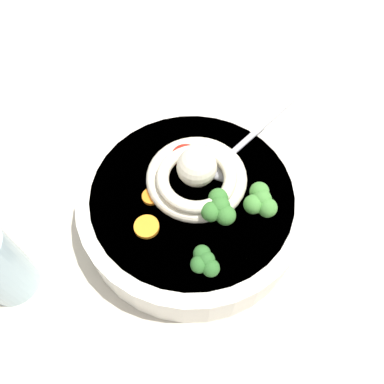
# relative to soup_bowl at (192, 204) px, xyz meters

# --- Properties ---
(table_slab) EXTENTS (1.25, 1.25, 0.04)m
(table_slab) POSITION_rel_soup_bowl_xyz_m (-0.03, -0.03, -0.05)
(table_slab) COLOR #BCB29E
(table_slab) RESTS_ON ground
(soup_bowl) EXTENTS (0.28, 0.28, 0.06)m
(soup_bowl) POSITION_rel_soup_bowl_xyz_m (0.00, 0.00, 0.00)
(soup_bowl) COLOR silver
(soup_bowl) RESTS_ON table_slab
(noodle_pile) EXTENTS (0.13, 0.13, 0.05)m
(noodle_pile) POSITION_rel_soup_bowl_xyz_m (-0.01, 0.01, 0.05)
(noodle_pile) COLOR beige
(noodle_pile) RESTS_ON soup_bowl
(soup_spoon) EXTENTS (0.08, 0.17, 0.02)m
(soup_spoon) POSITION_rel_soup_bowl_xyz_m (-0.02, 0.06, 0.04)
(soup_spoon) COLOR #B7B7BC
(soup_spoon) RESTS_ON soup_bowl
(chili_sauce_dollop) EXTENTS (0.04, 0.04, 0.02)m
(chili_sauce_dollop) POSITION_rel_soup_bowl_xyz_m (-0.05, 0.02, 0.04)
(chili_sauce_dollop) COLOR red
(chili_sauce_dollop) RESTS_ON soup_bowl
(broccoli_floret_beside_chili) EXTENTS (0.04, 0.03, 0.03)m
(broccoli_floret_beside_chili) POSITION_rel_soup_bowl_xyz_m (0.09, -0.03, 0.05)
(broccoli_floret_beside_chili) COLOR #7A9E60
(broccoli_floret_beside_chili) RESTS_ON soup_bowl
(broccoli_floret_right) EXTENTS (0.04, 0.04, 0.03)m
(broccoli_floret_right) POSITION_rel_soup_bowl_xyz_m (0.06, 0.05, 0.05)
(broccoli_floret_right) COLOR #7A9E60
(broccoli_floret_right) RESTS_ON soup_bowl
(broccoli_floret_near_spoon) EXTENTS (0.04, 0.04, 0.04)m
(broccoli_floret_near_spoon) POSITION_rel_soup_bowl_xyz_m (0.04, 0.01, 0.05)
(broccoli_floret_near_spoon) COLOR #7A9E60
(broccoli_floret_near_spoon) RESTS_ON soup_bowl
(carrot_slice_extra_a) EXTENTS (0.02, 0.02, 0.00)m
(carrot_slice_extra_a) POSITION_rel_soup_bowl_xyz_m (-0.02, -0.05, 0.03)
(carrot_slice_extra_a) COLOR orange
(carrot_slice_extra_a) RESTS_ON soup_bowl
(carrot_slice_beside_noodles) EXTENTS (0.03, 0.03, 0.01)m
(carrot_slice_beside_noodles) POSITION_rel_soup_bowl_xyz_m (0.02, -0.07, 0.03)
(carrot_slice_beside_noodles) COLOR orange
(carrot_slice_beside_noodles) RESTS_ON soup_bowl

